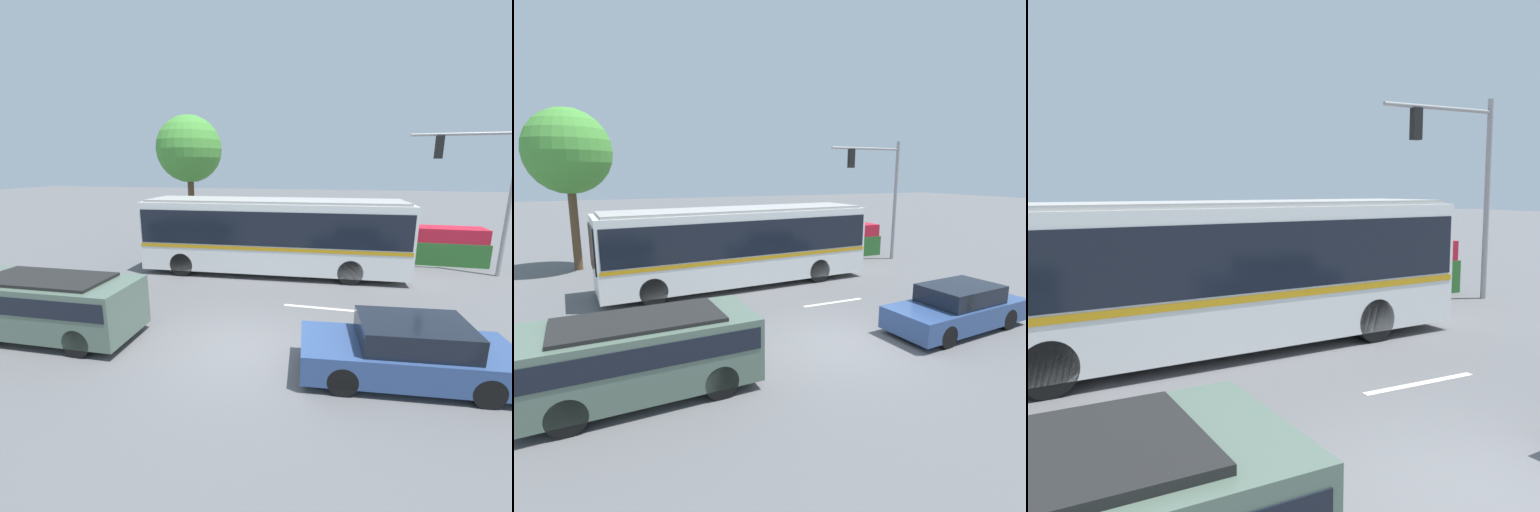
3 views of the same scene
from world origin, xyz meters
TOP-DOWN VIEW (x-y plane):
  - ground_plane at (0.00, 0.00)m, footprint 140.00×140.00m
  - city_bus at (-0.56, 6.90)m, footprint 11.24×3.31m
  - traffic_light_pole at (8.00, 8.60)m, footprint 4.12×0.24m
  - flowering_hedge at (4.05, 10.41)m, footprint 9.90×1.43m
  - lane_stripe_near at (1.77, 3.20)m, footprint 2.40×0.16m

SIDE VIEW (x-z plane):
  - ground_plane at x=0.00m, z-range 0.00..0.00m
  - lane_stripe_near at x=1.77m, z-range 0.00..0.01m
  - flowering_hedge at x=4.05m, z-range -0.01..1.73m
  - city_bus at x=-0.56m, z-range 0.22..3.43m
  - traffic_light_pole at x=8.00m, z-range 0.91..7.13m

